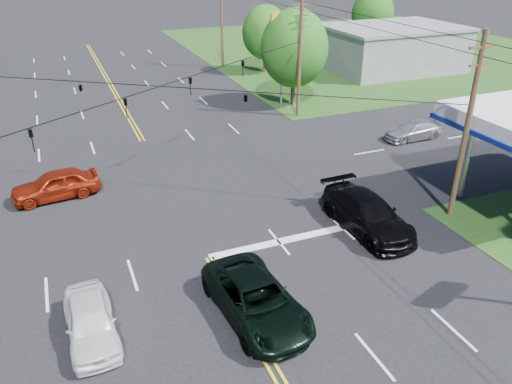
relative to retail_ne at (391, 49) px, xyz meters
name	(u,v)px	position (x,y,z in m)	size (l,w,h in m)	color
ground	(169,186)	(-30.00, -20.00, -2.20)	(280.00, 280.00, 0.00)	black
grass_ne	(367,47)	(5.00, 12.00, -2.20)	(46.00, 48.00, 0.03)	#1E4215
stop_bar	(306,236)	(-25.00, -28.00, -2.20)	(10.00, 0.50, 0.02)	silver
retail_ne	(391,49)	(0.00, 0.00, 0.00)	(14.00, 10.00, 4.40)	slate
pole_se	(467,127)	(-17.00, -29.00, 2.72)	(1.60, 0.28, 9.50)	#412A1B
pole_ne	(300,56)	(-17.00, -11.00, 2.72)	(1.60, 0.28, 9.50)	#412A1B
pole_right_far	(222,20)	(-17.00, 8.00, 2.97)	(1.60, 0.28, 10.00)	#412A1B
span_wire_signals	(160,86)	(-30.00, -20.00, 3.80)	(26.00, 18.00, 1.13)	black
power_lines	(164,43)	(-30.00, -22.00, 6.40)	(26.04, 100.00, 0.64)	black
tree_right_a	(294,48)	(-16.00, -8.00, 2.67)	(5.70, 5.70, 8.18)	#412A1B
tree_right_b	(265,32)	(-13.50, 4.00, 2.02)	(4.94, 4.94, 7.09)	#412A1B
tree_far_r	(373,14)	(4.00, 10.00, 2.34)	(5.32, 5.32, 7.63)	#412A1B
pickup_dkgreen	(256,299)	(-29.50, -32.46, -1.41)	(2.61, 5.67, 1.58)	black
suv_black	(367,213)	(-21.90, -28.50, -1.34)	(2.42, 5.96, 1.73)	black
pickup_white	(90,321)	(-35.49, -31.25, -1.47)	(1.72, 4.27, 1.45)	white
sedan_red	(55,185)	(-36.13, -19.00, -1.40)	(1.90, 4.73, 1.61)	maroon
sedan_far	(413,131)	(-11.66, -19.00, -1.55)	(1.81, 4.45, 1.29)	#A9A9AE
polesign_ne	(283,34)	(-17.00, -7.72, 3.85)	(2.16, 0.39, 7.82)	#A5A5AA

